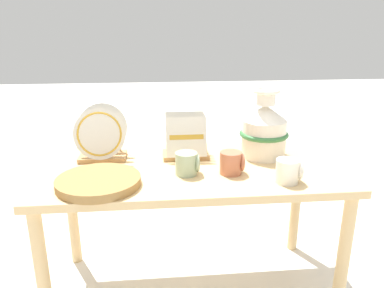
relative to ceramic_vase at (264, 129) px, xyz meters
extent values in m
plane|color=silver|center=(-0.37, -0.11, -0.81)|extent=(14.00, 14.00, 0.00)
cube|color=tan|center=(-0.37, -0.11, -0.16)|extent=(1.37, 0.67, 0.03)
cylinder|color=tan|center=(-1.00, -0.39, -0.49)|extent=(0.06, 0.06, 0.63)
cylinder|color=tan|center=(0.27, -0.39, -0.49)|extent=(0.06, 0.06, 0.63)
cylinder|color=tan|center=(-1.00, 0.18, -0.49)|extent=(0.06, 0.06, 0.63)
cylinder|color=tan|center=(0.27, 0.18, -0.49)|extent=(0.06, 0.06, 0.63)
cylinder|color=silver|center=(0.00, 0.00, -0.05)|extent=(0.22, 0.22, 0.19)
cone|color=silver|center=(0.00, 0.00, 0.08)|extent=(0.22, 0.22, 0.08)
cylinder|color=silver|center=(0.00, 0.00, 0.15)|extent=(0.09, 0.09, 0.07)
torus|color=silver|center=(0.00, 0.00, 0.19)|extent=(0.13, 0.13, 0.02)
torus|color=#38753D|center=(0.00, 0.00, -0.03)|extent=(0.24, 0.24, 0.02)
cube|color=tan|center=(-0.79, 0.04, -0.13)|extent=(0.22, 0.13, 0.02)
cylinder|color=tan|center=(-0.87, 0.09, -0.09)|extent=(0.01, 0.01, 0.06)
cylinder|color=tan|center=(-0.71, 0.09, -0.09)|extent=(0.01, 0.01, 0.06)
cylinder|color=silver|center=(-0.79, -0.02, 0.00)|extent=(0.24, 0.07, 0.23)
torus|color=gold|center=(-0.79, -0.02, 0.00)|extent=(0.21, 0.06, 0.20)
cylinder|color=silver|center=(-0.79, 0.04, 0.00)|extent=(0.24, 0.07, 0.23)
cylinder|color=silver|center=(-0.79, 0.09, 0.00)|extent=(0.24, 0.07, 0.23)
cube|color=tan|center=(-0.38, 0.03, -0.13)|extent=(0.22, 0.13, 0.02)
cylinder|color=tan|center=(-0.46, 0.08, -0.09)|extent=(0.01, 0.01, 0.06)
cylinder|color=tan|center=(-0.31, 0.08, -0.09)|extent=(0.01, 0.01, 0.06)
cube|color=silver|center=(-0.38, -0.03, -0.02)|extent=(0.19, 0.06, 0.19)
cube|color=silver|center=(-0.38, 0.01, -0.02)|extent=(0.19, 0.06, 0.19)
cube|color=silver|center=(-0.38, 0.05, -0.02)|extent=(0.19, 0.06, 0.19)
cube|color=silver|center=(-0.38, 0.08, -0.02)|extent=(0.19, 0.06, 0.19)
cube|color=gold|center=(-0.38, -0.03, -0.02)|extent=(0.16, 0.01, 0.02)
cylinder|color=olive|center=(-0.77, -0.29, -0.14)|extent=(0.34, 0.34, 0.01)
cylinder|color=olive|center=(-0.77, -0.29, -0.13)|extent=(0.34, 0.34, 0.01)
cylinder|color=olive|center=(-0.77, -0.29, -0.12)|extent=(0.34, 0.34, 0.01)
cylinder|color=olive|center=(-0.77, -0.29, -0.11)|extent=(0.34, 0.34, 0.01)
cylinder|color=#B76647|center=(-0.20, -0.21, -0.09)|extent=(0.10, 0.10, 0.10)
torus|color=#B76647|center=(-0.16, -0.21, -0.09)|extent=(0.02, 0.08, 0.08)
cylinder|color=#9EB28E|center=(-0.40, -0.20, -0.09)|extent=(0.10, 0.10, 0.10)
torus|color=#9EB28E|center=(-0.35, -0.20, -0.09)|extent=(0.02, 0.08, 0.08)
cylinder|color=silver|center=(0.01, -0.33, -0.09)|extent=(0.10, 0.10, 0.10)
torus|color=silver|center=(0.06, -0.33, -0.09)|extent=(0.02, 0.08, 0.08)
camera|label=1|loc=(-0.52, -1.72, 0.50)|focal=35.00mm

